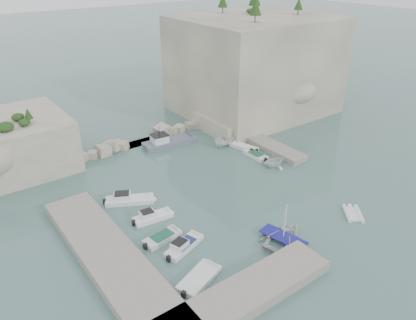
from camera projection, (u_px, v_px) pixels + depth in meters
ground at (237, 200)px, 48.99m from camera, size 400.00×400.00×0.00m
cliff_east at (254, 65)px, 73.79m from camera, size 26.00×22.00×17.00m
cliff_terrace at (228, 123)px, 68.21m from camera, size 8.00×10.00×2.50m
outcrop_west at (6, 145)px, 54.77m from camera, size 16.00×14.00×7.00m
quay_west at (109, 257)px, 39.04m from camera, size 5.00×24.00×1.10m
quay_south at (242, 296)px, 34.49m from camera, size 18.00×4.00×1.10m
ledge_east at (262, 142)px, 63.12m from camera, size 3.00×16.00×0.80m
breakwater at (143, 138)px, 63.93m from camera, size 28.00×3.00×1.40m
motorboat_a at (130, 202)px, 48.64m from camera, size 6.37×4.56×1.40m
motorboat_b at (153, 219)px, 45.49m from camera, size 4.99×2.12×1.40m
motorboat_c at (162, 240)px, 42.21m from camera, size 4.70×2.23×0.70m
motorboat_d at (184, 248)px, 41.01m from camera, size 5.38×3.11×1.40m
motorboat_e at (199, 281)px, 36.91m from camera, size 5.42×3.70×0.70m
rowboat at (283, 241)px, 42.06m from camera, size 6.16×4.95×1.13m
inflatable_dinghy at (353, 215)px, 46.24m from camera, size 3.61×3.83×0.44m
tender_east_a at (274, 166)px, 56.89m from camera, size 4.10×3.67×1.95m
tender_east_b at (256, 157)px, 59.43m from camera, size 1.52×4.41×0.70m
tender_east_c at (244, 149)px, 61.93m from camera, size 2.69×5.12×0.70m
tender_east_d at (226, 145)px, 63.22m from camera, size 4.76×2.09×1.79m
work_boat at (170, 145)px, 63.24m from camera, size 9.33×3.54×2.20m
rowboat_mast at (285, 220)px, 40.85m from camera, size 0.10×0.10×4.20m
vegetation at (229, 12)px, 67.79m from camera, size 53.48×13.88×13.40m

